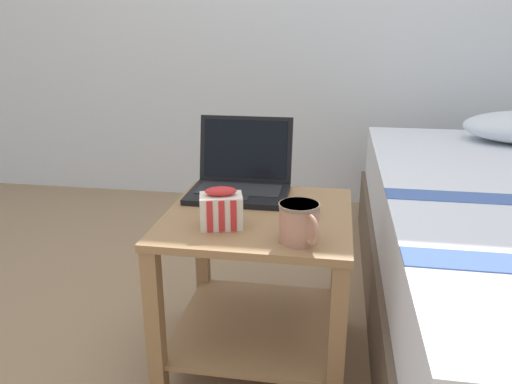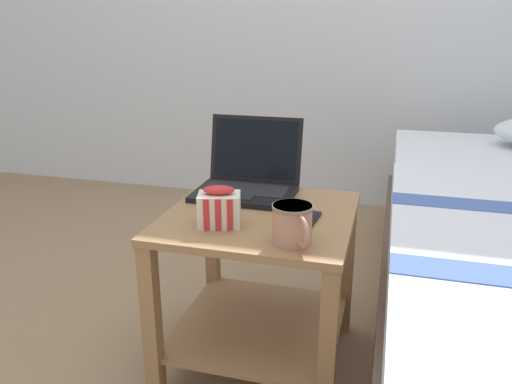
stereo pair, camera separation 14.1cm
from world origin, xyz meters
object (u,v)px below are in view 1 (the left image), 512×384
object	(u,v)px
snack_bag	(221,209)
cell_phone	(303,218)
laptop	(241,179)
mug_front_left	(299,221)

from	to	relation	value
snack_bag	cell_phone	world-z (taller)	snack_bag
laptop	snack_bag	bearing A→B (deg)	-89.23
mug_front_left	cell_phone	distance (m)	0.16
cell_phone	mug_front_left	bearing A→B (deg)	-89.96
laptop	snack_bag	xyz separation A→B (m)	(0.00, -0.30, 0.00)
laptop	cell_phone	distance (m)	0.31
mug_front_left	snack_bag	size ratio (longest dim) A/B	1.01
cell_phone	snack_bag	bearing A→B (deg)	-158.12
laptop	cell_phone	bearing A→B (deg)	-43.66
laptop	snack_bag	size ratio (longest dim) A/B	2.42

